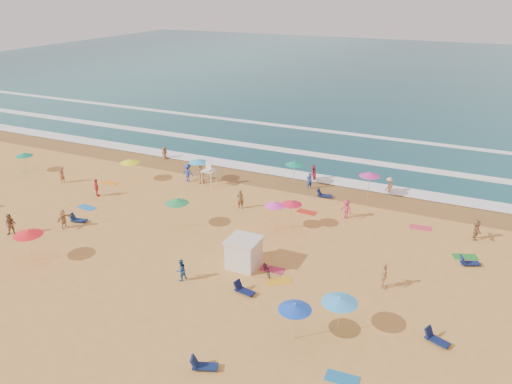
% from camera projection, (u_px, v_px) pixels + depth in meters
% --- Properties ---
extents(ground, '(220.00, 220.00, 0.00)m').
position_uv_depth(ground, '(197.00, 230.00, 40.07)').
color(ground, gold).
rests_on(ground, ground).
extents(ocean, '(220.00, 140.00, 0.18)m').
position_uv_depth(ocean, '(395.00, 73.00, 110.25)').
color(ocean, '#0C4756').
rests_on(ocean, ground).
extents(wet_sand, '(220.00, 220.00, 0.00)m').
position_uv_depth(wet_sand, '(261.00, 179.00, 50.51)').
color(wet_sand, olive).
rests_on(wet_sand, ground).
extents(surf_foam, '(200.00, 18.70, 0.05)m').
position_uv_depth(surf_foam, '(293.00, 153.00, 57.85)').
color(surf_foam, white).
rests_on(surf_foam, ground).
extents(cabana, '(2.00, 2.00, 2.00)m').
position_uv_depth(cabana, '(244.00, 253.00, 34.69)').
color(cabana, silver).
rests_on(cabana, ground).
extents(cabana_roof, '(2.20, 2.20, 0.12)m').
position_uv_depth(cabana_roof, '(244.00, 240.00, 34.28)').
color(cabana_roof, silver).
rests_on(cabana_roof, cabana).
extents(bicycle, '(1.44, 1.59, 0.84)m').
position_uv_depth(bicycle, '(267.00, 269.00, 33.93)').
color(bicycle, black).
rests_on(bicycle, ground).
extents(lifeguard_stand, '(1.20, 1.20, 2.10)m').
position_uv_depth(lifeguard_stand, '(209.00, 175.00, 48.56)').
color(lifeguard_stand, white).
rests_on(lifeguard_stand, ground).
extents(beach_umbrellas, '(53.63, 29.05, 0.78)m').
position_uv_depth(beach_umbrellas, '(234.00, 210.00, 38.52)').
color(beach_umbrellas, '#FE38CD').
rests_on(beach_umbrellas, ground).
extents(loungers, '(42.53, 25.90, 0.34)m').
position_uv_depth(loungers, '(186.00, 262.00, 35.26)').
color(loungers, '#0F174C').
rests_on(loungers, ground).
extents(towels, '(35.88, 22.93, 0.03)m').
position_uv_depth(towels, '(218.00, 247.00, 37.59)').
color(towels, '#DD4A1B').
rests_on(towels, ground).
extents(beachgoers, '(41.33, 22.28, 2.07)m').
position_uv_depth(beachgoers, '(225.00, 198.00, 44.17)').
color(beachgoers, '#DC3837').
rests_on(beachgoers, ground).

